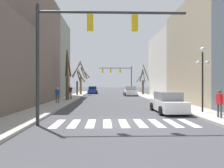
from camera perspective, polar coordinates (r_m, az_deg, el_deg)
name	(u,v)px	position (r m, az deg, el deg)	size (l,w,h in m)	color
ground_plane	(124,123)	(12.11, 3.11, -10.25)	(240.00, 240.00, 0.00)	#424247
sidewalk_left	(12,123)	(13.03, -24.62, -9.18)	(2.46, 90.00, 0.15)	#ADA89E
building_row_left	(22,55)	(26.48, -22.40, 6.97)	(6.00, 33.52, 12.49)	#66564C
building_row_right	(206,58)	(26.48, 23.45, 6.27)	(6.00, 35.05, 10.69)	#515B66
crosswalk_stripes	(124,123)	(12.16, 3.09, -10.19)	(7.65, 2.60, 0.01)	white
traffic_signal_near	(83,36)	(11.76, -7.71, 12.20)	(7.88, 0.28, 6.31)	#2D2D2D
traffic_signal_far	(119,73)	(45.38, 1.90, 2.80)	(6.75, 0.28, 5.80)	#2D2D2D
street_lamp_right_corner	(203,66)	(16.96, 22.58, 4.31)	(0.95, 0.36, 4.65)	black
car_parked_right_near	(168,103)	(16.91, 14.33, -4.79)	(1.97, 4.60, 1.56)	white
car_driving_away_lane	(130,91)	(39.42, 4.78, -1.91)	(2.20, 4.24, 1.71)	white
car_parked_left_far	(93,90)	(47.54, -5.06, -1.63)	(2.04, 4.15, 1.59)	navy
pedestrian_on_left_sidewalk	(58,94)	(23.69, -14.05, -2.45)	(0.68, 0.37, 1.64)	#4C4C51
pedestrian_on_right_sidewalk	(70,91)	(29.05, -10.95, -1.77)	(0.69, 0.53, 1.82)	black
pedestrian_crossing_street	(220,101)	(14.55, 26.29, -4.00)	(0.26, 0.72, 1.67)	#4C4C51
street_tree_left_far	(67,77)	(28.16, -11.58, 1.84)	(1.15, 4.22, 6.28)	brown
street_tree_right_far	(78,83)	(39.58, -8.76, 0.31)	(1.66, 1.89, 4.81)	brown
street_tree_right_near	(143,82)	(42.31, 8.10, 0.58)	(2.72, 2.52, 5.67)	#473828
street_tree_left_mid	(81,78)	(41.87, -8.21, 1.63)	(3.26, 3.03, 6.36)	brown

